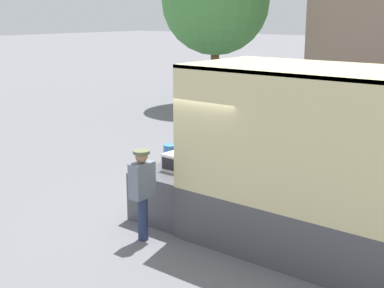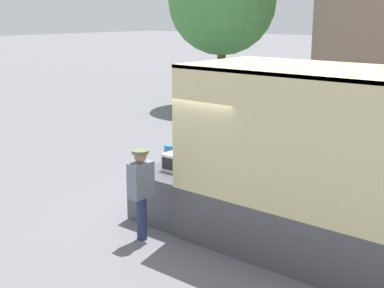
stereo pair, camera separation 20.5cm
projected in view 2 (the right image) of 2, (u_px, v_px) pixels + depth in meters
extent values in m
plane|color=slate|center=(211.00, 219.00, 10.36)|extent=(160.00, 160.00, 0.00)
cube|color=#4C4C51|center=(314.00, 224.00, 8.89)|extent=(4.34, 2.20, 0.94)
cube|color=beige|center=(348.00, 124.00, 9.32)|extent=(4.34, 0.06, 2.13)
cube|color=beige|center=(285.00, 147.00, 7.73)|extent=(4.34, 0.06, 2.13)
cube|color=beige|center=(323.00, 69.00, 8.27)|extent=(4.34, 2.20, 0.06)
cylinder|color=#3370B2|center=(282.00, 181.00, 9.10)|extent=(0.28, 0.28, 0.35)
cube|color=#B2A893|center=(380.00, 202.00, 8.13)|extent=(0.44, 0.32, 0.29)
cube|color=#B2A893|center=(344.00, 202.00, 8.16)|extent=(0.44, 0.32, 0.29)
cube|color=#4C4C51|center=(187.00, 189.00, 10.64)|extent=(1.25, 2.09, 0.94)
cube|color=white|center=(177.00, 162.00, 10.22)|extent=(0.51, 0.38, 0.34)
cube|color=black|center=(168.00, 164.00, 10.11)|extent=(0.32, 0.01, 0.23)
cube|color=black|center=(208.00, 153.00, 10.81)|extent=(0.59, 0.35, 0.39)
cylinder|color=slate|center=(217.00, 154.00, 10.66)|extent=(0.22, 0.19, 0.19)
cylinder|color=black|center=(188.00, 148.00, 10.87)|extent=(0.04, 0.04, 0.54)
cylinder|color=black|center=(216.00, 154.00, 10.42)|extent=(0.04, 0.04, 0.54)
cylinder|color=black|center=(201.00, 145.00, 11.16)|extent=(0.04, 0.04, 0.54)
cylinder|color=black|center=(228.00, 150.00, 10.72)|extent=(0.04, 0.04, 0.54)
cylinder|color=black|center=(202.00, 139.00, 10.58)|extent=(0.71, 0.04, 0.04)
cylinder|color=black|center=(214.00, 135.00, 10.88)|extent=(0.71, 0.04, 0.04)
cylinder|color=#3370B2|center=(171.00, 154.00, 10.78)|extent=(0.27, 0.27, 0.37)
cylinder|color=navy|center=(142.00, 218.00, 9.35)|extent=(0.18, 0.18, 0.79)
cube|color=slate|center=(141.00, 180.00, 9.18)|extent=(0.24, 0.44, 0.62)
sphere|color=tan|center=(140.00, 156.00, 9.08)|extent=(0.22, 0.22, 0.22)
cylinder|color=#606B47|center=(140.00, 152.00, 9.06)|extent=(0.29, 0.29, 0.05)
cylinder|color=brown|center=(221.00, 78.00, 22.82)|extent=(0.36, 0.36, 2.36)
sphere|color=#478942|center=(222.00, 1.00, 22.05)|extent=(4.47, 4.47, 4.47)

